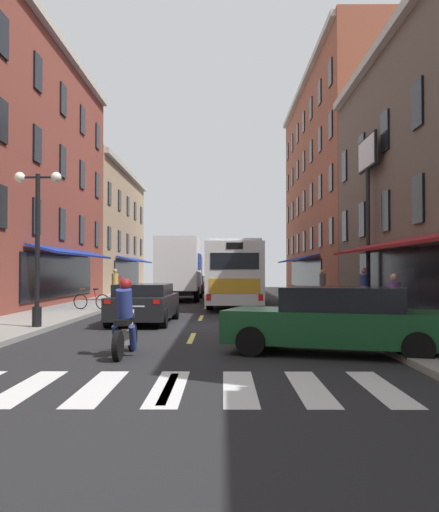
{
  "coord_description": "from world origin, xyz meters",
  "views": [
    {
      "loc": [
        0.85,
        -18.9,
        1.82
      ],
      "look_at": [
        0.68,
        7.45,
        2.5
      ],
      "focal_mm": 39.92,
      "sensor_mm": 36.0,
      "label": 1
    }
  ],
  "objects_px": {
    "sedan_near": "(144,303)",
    "street_lamp_twin": "(37,240)",
    "pedestrian_near": "(115,284)",
    "box_truck": "(180,269)",
    "pedestrian_rear": "(364,290)",
    "sedan_far": "(338,320)",
    "sedan_mid": "(194,284)",
    "transit_bus": "(236,273)",
    "motorcycle_rider": "(125,323)",
    "bicycle_near": "(92,301)",
    "pedestrian_mid": "(394,302)",
    "billboard_sign": "(368,179)",
    "pedestrian_far": "(323,284)"
  },
  "relations": [
    {
      "from": "sedan_near",
      "to": "street_lamp_twin",
      "type": "relative_size",
      "value": 1.03
    },
    {
      "from": "pedestrian_near",
      "to": "box_truck",
      "type": "bearing_deg",
      "value": -86.53
    },
    {
      "from": "sedan_near",
      "to": "pedestrian_rear",
      "type": "bearing_deg",
      "value": 17.76
    },
    {
      "from": "sedan_far",
      "to": "sedan_mid",
      "type": "bearing_deg",
      "value": 98.17
    },
    {
      "from": "sedan_near",
      "to": "sedan_mid",
      "type": "xyz_separation_m",
      "value": [
        0.37,
        26.52,
        0.0
      ]
    },
    {
      "from": "transit_bus",
      "to": "motorcycle_rider",
      "type": "relative_size",
      "value": 5.7
    },
    {
      "from": "sedan_mid",
      "to": "pedestrian_near",
      "type": "xyz_separation_m",
      "value": [
        -3.56,
        -15.03,
        0.37
      ]
    },
    {
      "from": "pedestrian_near",
      "to": "bicycle_near",
      "type": "bearing_deg",
      "value": 137.9
    },
    {
      "from": "sedan_far",
      "to": "pedestrian_near",
      "type": "xyz_separation_m",
      "value": [
        -8.41,
        18.78,
        0.35
      ]
    },
    {
      "from": "sedan_near",
      "to": "sedan_far",
      "type": "relative_size",
      "value": 0.95
    },
    {
      "from": "box_truck",
      "to": "pedestrian_mid",
      "type": "bearing_deg",
      "value": -68.39
    },
    {
      "from": "billboard_sign",
      "to": "pedestrian_near",
      "type": "distance_m",
      "value": 14.69
    },
    {
      "from": "billboard_sign",
      "to": "sedan_mid",
      "type": "bearing_deg",
      "value": 111.33
    },
    {
      "from": "box_truck",
      "to": "pedestrian_rear",
      "type": "height_order",
      "value": "box_truck"
    },
    {
      "from": "transit_bus",
      "to": "pedestrian_far",
      "type": "bearing_deg",
      "value": 35.1
    },
    {
      "from": "street_lamp_twin",
      "to": "sedan_mid",
      "type": "bearing_deg",
      "value": 83.65
    },
    {
      "from": "billboard_sign",
      "to": "transit_bus",
      "type": "distance_m",
      "value": 8.81
    },
    {
      "from": "transit_bus",
      "to": "pedestrian_rear",
      "type": "distance_m",
      "value": 8.96
    },
    {
      "from": "sedan_mid",
      "to": "pedestrian_mid",
      "type": "height_order",
      "value": "pedestrian_mid"
    },
    {
      "from": "sedan_far",
      "to": "bicycle_near",
      "type": "distance_m",
      "value": 14.86
    },
    {
      "from": "billboard_sign",
      "to": "pedestrian_mid",
      "type": "xyz_separation_m",
      "value": [
        -1.39,
        -8.27,
        -4.78
      ]
    },
    {
      "from": "box_truck",
      "to": "pedestrian_far",
      "type": "distance_m",
      "value": 8.6
    },
    {
      "from": "billboard_sign",
      "to": "sedan_near",
      "type": "bearing_deg",
      "value": -152.69
    },
    {
      "from": "pedestrian_near",
      "to": "sedan_far",
      "type": "bearing_deg",
      "value": 160.39
    },
    {
      "from": "motorcycle_rider",
      "to": "pedestrian_near",
      "type": "relative_size",
      "value": 1.16
    },
    {
      "from": "sedan_mid",
      "to": "sedan_near",
      "type": "bearing_deg",
      "value": -90.79
    },
    {
      "from": "billboard_sign",
      "to": "bicycle_near",
      "type": "relative_size",
      "value": 4.42
    },
    {
      "from": "billboard_sign",
      "to": "sedan_far",
      "type": "bearing_deg",
      "value": -107.27
    },
    {
      "from": "billboard_sign",
      "to": "street_lamp_twin",
      "type": "distance_m",
      "value": 14.15
    },
    {
      "from": "transit_bus",
      "to": "sedan_near",
      "type": "xyz_separation_m",
      "value": [
        -3.38,
        -10.13,
        -0.99
      ]
    },
    {
      "from": "street_lamp_twin",
      "to": "box_truck",
      "type": "bearing_deg",
      "value": 80.39
    },
    {
      "from": "bicycle_near",
      "to": "pedestrian_near",
      "type": "xyz_separation_m",
      "value": [
        -0.18,
        6.42,
        0.59
      ]
    },
    {
      "from": "sedan_mid",
      "to": "transit_bus",
      "type": "bearing_deg",
      "value": -79.59
    },
    {
      "from": "box_truck",
      "to": "motorcycle_rider",
      "type": "bearing_deg",
      "value": -88.7
    },
    {
      "from": "street_lamp_twin",
      "to": "sedan_far",
      "type": "bearing_deg",
      "value": -30.05
    },
    {
      "from": "motorcycle_rider",
      "to": "street_lamp_twin",
      "type": "height_order",
      "value": "street_lamp_twin"
    },
    {
      "from": "box_truck",
      "to": "sedan_mid",
      "type": "xyz_separation_m",
      "value": [
        0.25,
        11.46,
        -1.23
      ]
    },
    {
      "from": "pedestrian_mid",
      "to": "billboard_sign",
      "type": "bearing_deg",
      "value": 123.53
    },
    {
      "from": "bicycle_near",
      "to": "box_truck",
      "type": "bearing_deg",
      "value": 72.64
    },
    {
      "from": "bicycle_near",
      "to": "street_lamp_twin",
      "type": "relative_size",
      "value": 0.36
    },
    {
      "from": "transit_bus",
      "to": "pedestrian_rear",
      "type": "bearing_deg",
      "value": -56.89
    },
    {
      "from": "bicycle_near",
      "to": "sedan_mid",
      "type": "bearing_deg",
      "value": 81.06
    },
    {
      "from": "sedan_far",
      "to": "pedestrian_mid",
      "type": "xyz_separation_m",
      "value": [
        2.31,
        3.64,
        0.21
      ]
    },
    {
      "from": "pedestrian_near",
      "to": "billboard_sign",
      "type": "bearing_deg",
      "value": -163.34
    },
    {
      "from": "transit_bus",
      "to": "sedan_near",
      "type": "height_order",
      "value": "transit_bus"
    },
    {
      "from": "street_lamp_twin",
      "to": "bicycle_near",
      "type": "bearing_deg",
      "value": 90.98
    },
    {
      "from": "pedestrian_near",
      "to": "pedestrian_mid",
      "type": "xyz_separation_m",
      "value": [
        10.72,
        -15.15,
        -0.13
      ]
    },
    {
      "from": "sedan_mid",
      "to": "sedan_far",
      "type": "relative_size",
      "value": 0.92
    },
    {
      "from": "box_truck",
      "to": "billboard_sign",
      "type": "bearing_deg",
      "value": -49.89
    },
    {
      "from": "billboard_sign",
      "to": "bicycle_near",
      "type": "height_order",
      "value": "billboard_sign"
    }
  ]
}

